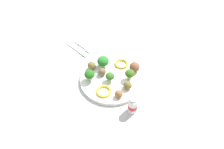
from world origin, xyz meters
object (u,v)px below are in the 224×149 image
(plate, at_px, (112,79))
(broccoli_floret_front_right, at_px, (130,74))
(broccoli_floret_front_left, at_px, (90,75))
(yogurt_bottle, at_px, (133,105))
(meatball_near_rim, at_px, (92,66))
(fork, at_px, (84,47))
(pepper_ring_back_right, at_px, (121,64))
(meatball_mid_left, at_px, (128,85))
(meatball_back_left, at_px, (134,67))
(knife, at_px, (78,50))
(broccoli_floret_mid_left, at_px, (110,76))
(meatball_front_right, at_px, (102,72))
(meatball_front_left, at_px, (119,94))
(pepper_ring_mid_left, at_px, (104,91))
(napkin, at_px, (80,49))
(broccoli_floret_back_left, at_px, (103,61))

(plate, distance_m, broccoli_floret_front_right, 0.09)
(broccoli_floret_front_left, distance_m, yogurt_bottle, 0.23)
(broccoli_floret_front_right, height_order, yogurt_bottle, yogurt_bottle)
(meatball_near_rim, xyz_separation_m, fork, (-0.16, 0.05, -0.03))
(pepper_ring_back_right, xyz_separation_m, yogurt_bottle, (0.22, -0.11, 0.01))
(meatball_mid_left, bearing_deg, broccoli_floret_front_right, 132.51)
(meatball_back_left, xyz_separation_m, knife, (-0.28, -0.13, -0.03))
(fork, bearing_deg, knife, -85.89)
(broccoli_floret_front_left, relative_size, broccoli_floret_mid_left, 1.17)
(meatball_front_right, distance_m, pepper_ring_back_right, 0.11)
(broccoli_floret_mid_left, bearing_deg, meatball_mid_left, 25.02)
(broccoli_floret_mid_left, distance_m, fork, 0.27)
(fork, distance_m, yogurt_bottle, 0.44)
(meatball_front_left, height_order, knife, meatball_front_left)
(broccoli_floret_front_right, xyz_separation_m, knife, (-0.31, -0.08, -0.04))
(meatball_front_left, distance_m, pepper_ring_back_right, 0.19)
(meatball_front_left, bearing_deg, broccoli_floret_front_left, -163.03)
(plate, relative_size, pepper_ring_mid_left, 4.34)
(meatball_back_left, height_order, pepper_ring_back_right, meatball_back_left)
(meatball_front_right, relative_size, napkin, 0.20)
(plate, xyz_separation_m, napkin, (-0.26, -0.01, -0.01))
(broccoli_floret_front_left, height_order, meatball_mid_left, broccoli_floret_front_left)
(broccoli_floret_front_right, height_order, meatball_near_rim, broccoli_floret_front_right)
(broccoli_floret_front_left, xyz_separation_m, fork, (-0.21, 0.10, -0.04))
(meatball_front_left, distance_m, meatball_back_left, 0.16)
(meatball_mid_left, bearing_deg, broccoli_floret_front_left, -142.39)
(meatball_front_right, distance_m, yogurt_bottle, 0.22)
(broccoli_floret_back_left, bearing_deg, broccoli_floret_mid_left, -16.53)
(meatball_back_left, height_order, meatball_near_rim, meatball_back_left)
(meatball_mid_left, bearing_deg, fork, -179.15)
(meatball_near_rim, distance_m, pepper_ring_back_right, 0.14)
(broccoli_floret_back_left, relative_size, broccoli_floret_mid_left, 1.22)
(pepper_ring_mid_left, bearing_deg, meatball_mid_left, 66.20)
(meatball_near_rim, bearing_deg, meatball_back_left, 49.65)
(meatball_near_rim, bearing_deg, napkin, 168.49)
(broccoli_floret_back_left, distance_m, meatball_front_right, 0.05)
(meatball_front_left, relative_size, meatball_mid_left, 0.92)
(yogurt_bottle, bearing_deg, meatball_mid_left, 151.88)
(broccoli_floret_back_left, distance_m, napkin, 0.19)
(fork, distance_m, knife, 0.04)
(meatball_mid_left, xyz_separation_m, meatball_front_right, (-0.13, -0.04, -0.00))
(plate, relative_size, pepper_ring_back_right, 4.49)
(broccoli_floret_back_left, distance_m, yogurt_bottle, 0.26)
(plate, bearing_deg, knife, -174.79)
(broccoli_floret_front_left, bearing_deg, meatball_front_right, 84.94)
(broccoli_floret_mid_left, xyz_separation_m, yogurt_bottle, (0.17, -0.01, -0.01))
(napkin, xyz_separation_m, yogurt_bottle, (0.44, -0.02, 0.03))
(broccoli_floret_mid_left, xyz_separation_m, fork, (-0.27, 0.03, -0.04))
(broccoli_floret_front_left, bearing_deg, plate, 61.04)
(plate, height_order, broccoli_floret_front_right, broccoli_floret_front_right)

